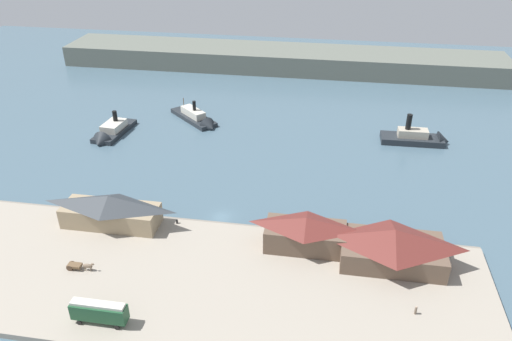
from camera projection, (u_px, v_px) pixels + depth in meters
name	position (u px, v px, depth m)	size (l,w,h in m)	color
ground_plane	(221.00, 217.00, 111.67)	(320.00, 320.00, 0.00)	#476070
quay_promenade	(195.00, 281.00, 92.48)	(110.00, 36.00, 1.20)	#9E9384
seawall_edge	(218.00, 224.00, 108.33)	(110.00, 0.80, 1.00)	gray
ferry_shed_customs_shed	(110.00, 210.00, 105.46)	(21.17, 7.48, 7.22)	#998466
ferry_shed_east_terminal	(306.00, 232.00, 98.74)	(16.45, 8.02, 7.05)	brown
ferry_shed_central_terminal	(393.00, 246.00, 94.55)	(19.98, 11.36, 7.57)	brown
street_tram	(99.00, 311.00, 81.57)	(9.52, 2.46, 4.32)	#1E4C2D
horse_cart	(80.00, 266.00, 93.91)	(5.53, 1.57, 1.87)	brown
pedestrian_standing_center	(416.00, 310.00, 84.07)	(0.42, 0.42, 1.69)	#6B5B4C
mooring_post_center_west	(66.00, 209.00, 111.67)	(0.44, 0.44, 0.90)	black
mooring_post_center_east	(177.00, 222.00, 107.31)	(0.44, 0.44, 0.90)	black
ferry_moored_west	(110.00, 133.00, 147.83)	(8.13, 18.94, 8.92)	#23282D
ferry_departing_north	(198.00, 119.00, 157.08)	(19.30, 18.49, 8.61)	#23282D
ferry_approaching_west	(420.00, 138.00, 144.04)	(19.53, 6.85, 10.75)	#23282D
far_headland	(280.00, 59.00, 204.17)	(180.00, 24.00, 8.00)	#60665B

